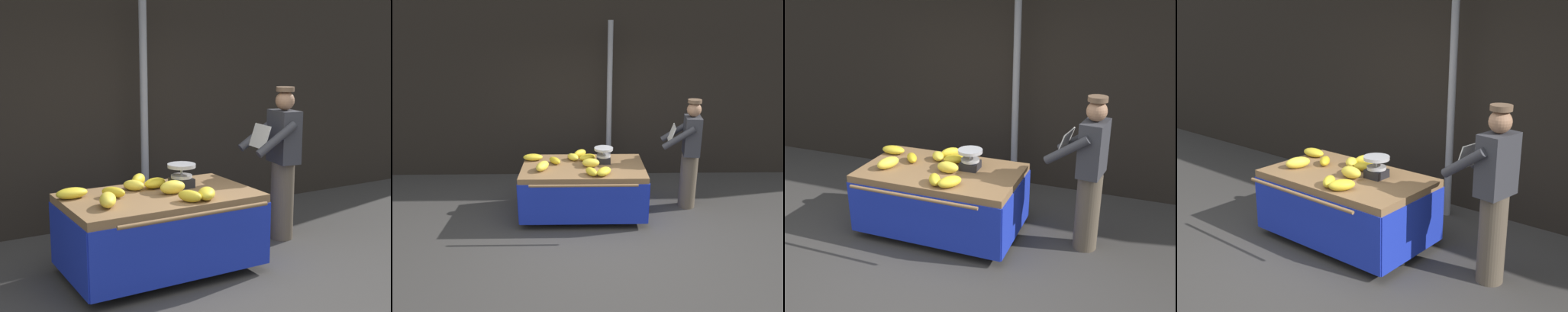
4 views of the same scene
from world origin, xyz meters
TOP-DOWN VIEW (x-y plane):
  - ground_plane at (0.00, 0.00)m, footprint 60.00×60.00m
  - back_wall at (0.00, 2.69)m, footprint 16.00×0.24m
  - street_pole at (0.20, 2.25)m, footprint 0.09×0.09m
  - banana_cart at (-0.27, 0.91)m, footprint 1.82×1.27m
  - weighing_scale at (0.04, 1.04)m, footprint 0.28×0.28m
  - banana_bunch_0 at (-0.42, 1.16)m, footprint 0.24×0.25m
  - banana_bunch_1 at (-0.69, 1.01)m, footprint 0.23×0.26m
  - banana_bunch_2 at (-0.85, 0.74)m, footprint 0.24×0.32m
  - banana_bunch_3 at (-0.16, 0.86)m, footprint 0.25×0.15m
  - banana_bunch_4 at (-0.20, 1.15)m, footprint 0.31×0.27m
  - banana_bunch_5 at (0.02, 0.53)m, footprint 0.28×0.31m
  - banana_bunch_6 at (-0.31, 1.29)m, footprint 0.25×0.26m
  - banana_bunch_7 at (-1.03, 1.16)m, footprint 0.30×0.16m
  - banana_bunch_8 at (-0.16, 0.53)m, footprint 0.22×0.26m
  - vendor_person at (1.36, 1.12)m, footprint 0.62×0.57m

SIDE VIEW (x-z plane):
  - ground_plane at x=0.00m, z-range 0.00..0.00m
  - banana_cart at x=-0.27m, z-range 0.18..0.96m
  - banana_bunch_4 at x=-0.20m, z-range 0.78..0.87m
  - banana_bunch_1 at x=-0.69m, z-range 0.78..0.87m
  - banana_bunch_7 at x=-1.03m, z-range 0.78..0.88m
  - banana_bunch_0 at x=-0.42m, z-range 0.78..0.88m
  - banana_bunch_8 at x=-0.16m, z-range 0.78..0.88m
  - banana_bunch_5 at x=0.02m, z-range 0.78..0.89m
  - banana_bunch_2 at x=-0.85m, z-range 0.78..0.90m
  - banana_bunch_6 at x=-0.31m, z-range 0.78..0.90m
  - banana_bunch_3 at x=-0.16m, z-range 0.78..0.90m
  - vendor_person at x=1.36m, z-range 0.02..1.73m
  - weighing_scale at x=0.04m, z-range 0.78..1.01m
  - street_pole at x=0.20m, z-range 0.00..2.82m
  - back_wall at x=0.00m, z-range 0.00..4.38m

